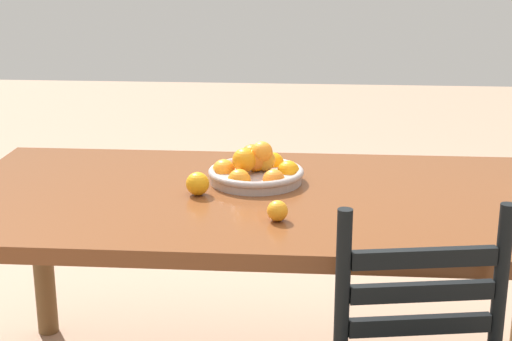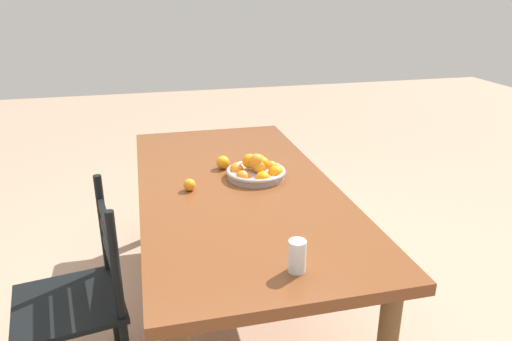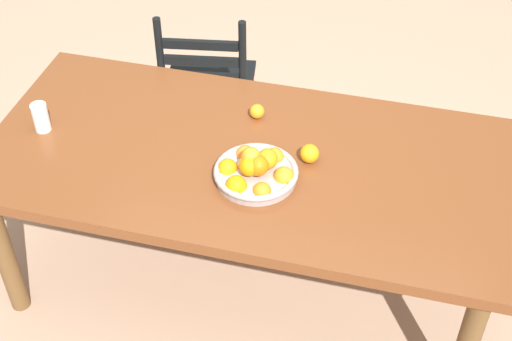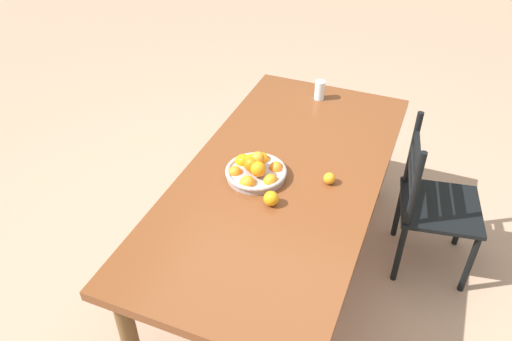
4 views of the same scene
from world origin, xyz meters
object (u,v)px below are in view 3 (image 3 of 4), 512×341
Objects in this scene: chair_near_window at (208,88)px; fruit_bowl at (256,170)px; orange_loose_1 at (257,111)px; drinking_glass at (41,117)px; dining_table at (246,171)px; orange_loose_0 at (310,154)px.

fruit_bowl is at bearing 108.45° from chair_near_window.
drinking_glass reaches higher than orange_loose_1.
dining_table is 0.27m from orange_loose_0.
dining_table is 0.85m from drinking_glass.
orange_loose_0 is 0.34m from orange_loose_1.
orange_loose_0 is (0.17, 0.15, -0.01)m from fruit_bowl.
chair_near_window is at bearing 118.14° from fruit_bowl.
chair_near_window reaches higher than dining_table.
drinking_glass is at bearing -160.30° from orange_loose_1.
drinking_glass reaches higher than dining_table.
chair_near_window is 12.50× the size of orange_loose_0.
fruit_bowl is 0.38m from orange_loose_1.
orange_loose_1 is (-0.02, 0.24, 0.11)m from dining_table.
drinking_glass is at bearing -176.66° from dining_table.
chair_near_window is at bearing 117.93° from dining_table.
orange_loose_1 reaches higher than dining_table.
dining_table is 2.23× the size of chair_near_window.
drinking_glass reaches higher than orange_loose_0.
drinking_glass is (-0.43, -0.82, 0.35)m from chair_near_window.
orange_loose_1 is at bearing 94.53° from dining_table.
chair_near_window is 2.90× the size of fruit_bowl.
fruit_bowl reaches higher than drinking_glass.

